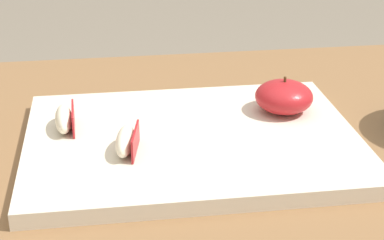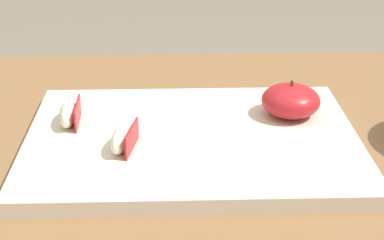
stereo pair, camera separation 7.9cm
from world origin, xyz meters
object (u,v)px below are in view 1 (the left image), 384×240
at_px(apple_wedge_right, 126,141).
at_px(apple_wedge_left, 65,119).
at_px(cutting_board, 192,141).
at_px(apple_half_skin_up, 284,97).

height_order(apple_wedge_right, apple_wedge_left, same).
height_order(cutting_board, apple_half_skin_up, apple_half_skin_up).
bearing_deg(apple_half_skin_up, cutting_board, -157.76).
height_order(cutting_board, apple_wedge_left, apple_wedge_left).
relative_size(cutting_board, apple_wedge_left, 6.20).
distance_m(cutting_board, apple_wedge_left, 0.16).
xyz_separation_m(apple_wedge_right, apple_wedge_left, (-0.07, 0.07, 0.00)).
xyz_separation_m(cutting_board, apple_wedge_right, (-0.08, -0.04, 0.02)).
distance_m(apple_half_skin_up, apple_wedge_left, 0.29).
distance_m(cutting_board, apple_wedge_right, 0.09).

